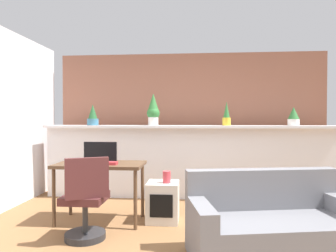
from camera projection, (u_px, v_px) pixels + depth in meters
ground_plane at (186, 249)px, 3.12m from camera, size 12.00×12.00×0.00m
divider_wall at (189, 163)px, 5.10m from camera, size 4.78×0.16×1.17m
plant_shelf at (189, 127)px, 5.05m from camera, size 4.78×0.39×0.04m
brick_wall_behind at (190, 122)px, 5.68m from camera, size 4.78×0.10×2.50m
potted_plant_0 at (93, 116)px, 5.15m from camera, size 0.19×0.19×0.35m
potted_plant_1 at (153, 110)px, 5.10m from camera, size 0.21×0.21×0.53m
potted_plant_2 at (227, 115)px, 4.96m from camera, size 0.13×0.13×0.38m
potted_plant_3 at (294, 116)px, 4.92m from camera, size 0.18×0.18×0.30m
desk at (100, 170)px, 3.94m from camera, size 1.10×0.60×0.75m
tv_monitor at (100, 152)px, 4.02m from camera, size 0.43×0.04×0.26m
office_chair at (86, 205)px, 3.32m from camera, size 0.52×0.52×0.91m
side_cube_shelf at (163, 202)px, 3.96m from camera, size 0.40×0.41×0.50m
vase_on_shelf at (167, 177)px, 3.92m from camera, size 0.10×0.10×0.15m
book_on_desk at (111, 163)px, 3.79m from camera, size 0.14×0.12×0.04m
couch at (273, 228)px, 2.91m from camera, size 1.68×1.04×0.80m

